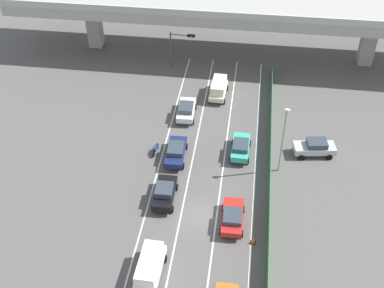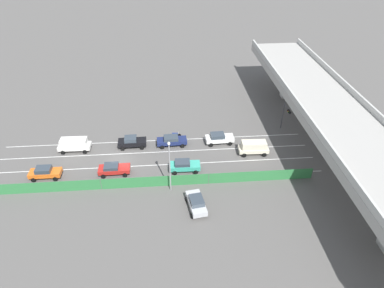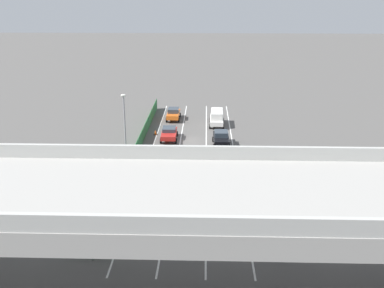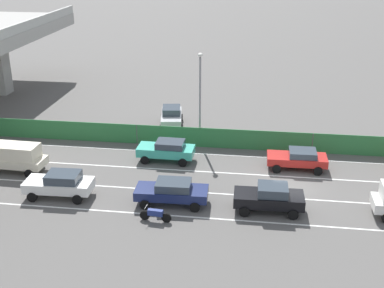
% 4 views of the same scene
% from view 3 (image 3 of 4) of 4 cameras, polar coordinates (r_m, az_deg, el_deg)
% --- Properties ---
extents(ground_plane, '(300.00, 300.00, 0.00)m').
position_cam_3_polar(ground_plane, '(55.86, 0.16, 0.36)').
color(ground_plane, '#565451').
extents(lane_line_left_edge, '(0.14, 46.29, 0.01)m').
position_cam_3_polar(lane_line_left_edge, '(51.09, 5.42, -1.52)').
color(lane_line_left_edge, silver).
rests_on(lane_line_left_edge, ground).
extents(lane_line_mid_left, '(0.14, 46.29, 0.01)m').
position_cam_3_polar(lane_line_mid_left, '(50.98, 1.81, -1.49)').
color(lane_line_mid_left, silver).
rests_on(lane_line_mid_left, ground).
extents(lane_line_mid_right, '(0.14, 46.29, 0.01)m').
position_cam_3_polar(lane_line_mid_right, '(51.08, -1.81, -1.45)').
color(lane_line_mid_right, silver).
rests_on(lane_line_mid_right, ground).
extents(lane_line_right_edge, '(0.14, 46.29, 0.01)m').
position_cam_3_polar(lane_line_right_edge, '(51.37, -5.39, -1.40)').
color(lane_line_right_edge, silver).
rests_on(lane_line_right_edge, ground).
extents(elevated_overpass, '(57.34, 9.94, 8.21)m').
position_cam_3_polar(elevated_overpass, '(25.31, -1.81, -7.34)').
color(elevated_overpass, '#A09E99').
rests_on(elevated_overpass, ground).
extents(green_fence, '(0.10, 42.39, 1.64)m').
position_cam_3_polar(green_fence, '(51.29, -6.97, -0.52)').
color(green_fence, '#2D753D').
rests_on(green_fence, ground).
extents(car_taxi_teal, '(2.04, 4.28, 1.61)m').
position_cam_3_polar(car_taxi_teal, '(47.16, -4.01, -2.07)').
color(car_taxi_teal, teal).
rests_on(car_taxi_teal, ground).
extents(car_taxi_orange, '(1.95, 4.23, 1.66)m').
position_cam_3_polar(car_taxi_orange, '(65.15, -2.37, 3.88)').
color(car_taxi_orange, orange).
rests_on(car_taxi_orange, ground).
extents(car_van_white, '(2.11, 4.80, 2.08)m').
position_cam_3_polar(car_van_white, '(62.28, 3.15, 3.43)').
color(car_van_white, silver).
rests_on(car_van_white, ground).
extents(car_sedan_black, '(2.10, 4.31, 1.74)m').
position_cam_3_polar(car_sedan_black, '(54.16, 3.71, 0.76)').
color(car_sedan_black, black).
rests_on(car_sedan_black, ground).
extents(car_sedan_navy, '(2.16, 4.64, 1.57)m').
position_cam_3_polar(car_sedan_navy, '(48.42, 3.85, -1.53)').
color(car_sedan_navy, navy).
rests_on(car_sedan_navy, ground).
extents(car_van_cream, '(2.16, 4.48, 2.06)m').
position_cam_3_polar(car_van_cream, '(37.18, -0.53, -7.55)').
color(car_van_cream, beige).
rests_on(car_van_cream, ground).
extents(car_sedan_red, '(2.09, 4.31, 1.48)m').
position_cam_3_polar(car_sedan_red, '(56.34, -2.92, 1.40)').
color(car_sedan_red, red).
rests_on(car_sedan_red, ground).
extents(car_hatchback_white, '(2.17, 4.43, 1.67)m').
position_cam_3_polar(car_hatchback_white, '(41.56, 4.21, -5.02)').
color(car_hatchback_white, silver).
rests_on(car_hatchback_white, ground).
extents(motorcycle, '(0.60, 1.95, 0.93)m').
position_cam_3_polar(motorcycle, '(48.13, 6.54, -2.28)').
color(motorcycle, black).
rests_on(motorcycle, ground).
extents(parked_wagon_silver, '(4.45, 2.51, 1.73)m').
position_cam_3_polar(parked_wagon_silver, '(47.60, -13.25, -2.30)').
color(parked_wagon_silver, '#B2B5B7').
rests_on(parked_wagon_silver, ground).
extents(traffic_light, '(3.24, 0.47, 4.91)m').
position_cam_3_polar(traffic_light, '(30.85, 9.71, -8.84)').
color(traffic_light, '#47474C').
rests_on(traffic_light, ground).
extents(street_lamp, '(0.60, 0.36, 7.48)m').
position_cam_3_polar(street_lamp, '(48.48, -8.52, 2.84)').
color(street_lamp, gray).
rests_on(street_lamp, ground).
extents(traffic_cone, '(0.47, 0.47, 0.59)m').
position_cam_3_polar(traffic_cone, '(58.56, -4.64, 1.46)').
color(traffic_cone, orange).
rests_on(traffic_cone, ground).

